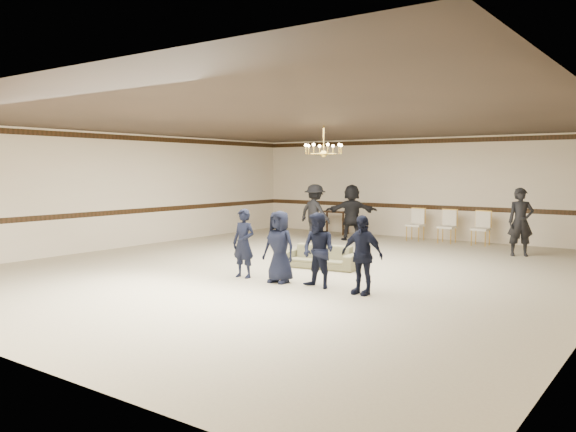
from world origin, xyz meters
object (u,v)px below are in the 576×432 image
at_px(boy_a, 244,243).
at_px(settee, 320,257).
at_px(adult_mid, 352,212).
at_px(banquet_chair_left, 415,225).
at_px(console_table, 335,222).
at_px(boy_c, 318,251).
at_px(boy_d, 362,255).
at_px(chandelier, 324,140).
at_px(adult_right, 521,222).
at_px(boy_b, 279,247).
at_px(adult_left, 315,212).
at_px(banquet_chair_right, 481,229).
at_px(banquet_chair_mid, 447,227).

relative_size(boy_a, settee, 0.82).
height_order(adult_mid, banquet_chair_left, adult_mid).
relative_size(settee, console_table, 1.84).
bearing_deg(boy_c, boy_d, 7.62).
bearing_deg(chandelier, adult_right, 47.32).
distance_m(banquet_chair_left, console_table, 3.01).
relative_size(chandelier, banquet_chair_left, 0.96).
height_order(chandelier, adult_mid, chandelier).
height_order(boy_b, adult_mid, adult_mid).
height_order(boy_a, console_table, boy_a).
xyz_separation_m(boy_c, adult_right, (2.02, 6.32, 0.17)).
xyz_separation_m(adult_right, banquet_chair_left, (-3.44, 1.42, -0.38)).
relative_size(adult_left, banquet_chair_right, 1.77).
height_order(chandelier, adult_right, chandelier).
height_order(chandelier, boy_d, chandelier).
bearing_deg(banquet_chair_mid, adult_right, -30.78).
xyz_separation_m(settee, banquet_chair_mid, (0.73, 5.86, 0.24)).
height_order(adult_mid, console_table, adult_mid).
height_order(adult_right, banquet_chair_right, adult_right).
bearing_deg(boy_b, adult_mid, 106.08).
xyz_separation_m(boy_d, adult_right, (1.12, 6.32, 0.17)).
relative_size(adult_right, banquet_chair_left, 1.77).
relative_size(chandelier, banquet_chair_right, 0.96).
relative_size(settee, banquet_chair_right, 1.75).
xyz_separation_m(boy_a, adult_left, (-2.18, 6.02, 0.17)).
relative_size(chandelier, boy_d, 0.67).
distance_m(banquet_chair_mid, banquet_chair_right, 1.00).
height_order(boy_b, banquet_chair_left, boy_b).
height_order(boy_a, banquet_chair_right, boy_a).
height_order(settee, console_table, console_table).
height_order(boy_b, boy_d, same).
distance_m(chandelier, settee, 2.72).
bearing_deg(chandelier, console_table, 118.43).
bearing_deg(adult_mid, banquet_chair_right, 163.32).
distance_m(boy_b, console_table, 8.69).
height_order(adult_mid, banquet_chair_mid, adult_mid).
relative_size(boy_b, adult_left, 0.81).
height_order(adult_left, adult_right, same).
distance_m(boy_c, banquet_chair_left, 7.87).
height_order(chandelier, banquet_chair_mid, chandelier).
distance_m(settee, banquet_chair_left, 5.87).
relative_size(boy_a, boy_d, 1.00).
bearing_deg(banquet_chair_right, banquet_chair_left, -177.91).
relative_size(boy_d, banquet_chair_left, 1.43).
distance_m(boy_a, adult_left, 6.40).
bearing_deg(settee, boy_d, -51.13).
distance_m(boy_b, banquet_chair_left, 7.76).
xyz_separation_m(adult_mid, banquet_chair_left, (1.66, 1.02, -0.38)).
bearing_deg(boy_a, boy_d, -1.94).
bearing_deg(adult_right, banquet_chair_mid, 121.44).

